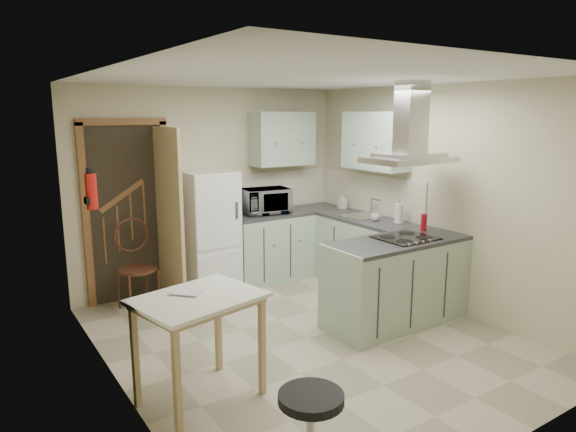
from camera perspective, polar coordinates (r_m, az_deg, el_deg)
floor at (r=5.22m, az=2.19°, el=-13.40°), size 4.20×4.20×0.00m
ceiling at (r=4.75m, az=2.42°, el=15.17°), size 4.20×4.20×0.00m
back_wall at (r=6.62m, az=-8.41°, el=3.14°), size 3.60×0.00×3.60m
left_wall at (r=4.07m, az=-18.75°, el=-2.53°), size 0.00×4.20×4.20m
right_wall at (r=6.05m, az=16.28°, el=2.02°), size 0.00×4.20×4.20m
doorway at (r=6.25m, az=-17.39°, el=0.38°), size 1.10×0.12×2.10m
fridge at (r=6.36m, az=-8.75°, el=-1.79°), size 0.60×0.60×1.50m
counter_back at (r=6.83m, az=-2.11°, el=-3.35°), size 1.08×0.60×0.90m
counter_right at (r=6.78m, az=6.98°, el=-3.54°), size 0.60×1.95×0.90m
splashback at (r=7.08m, az=-1.29°, el=2.97°), size 1.68×0.02×0.50m
wall_cabinet_back at (r=6.87m, az=-0.66°, el=8.59°), size 0.85×0.35×0.70m
wall_cabinet_right at (r=6.44m, az=9.74°, el=8.24°), size 0.35×0.90×0.70m
peninsula at (r=5.55m, az=12.02°, el=-7.09°), size 1.55×0.65×0.90m
hob at (r=5.50m, az=12.95°, el=-2.37°), size 0.58×0.50×0.01m
extractor_hood at (r=5.37m, az=13.33°, el=6.10°), size 0.90×0.55×0.10m
sink at (r=6.55m, az=8.07°, el=-0.01°), size 0.45×0.40×0.01m
fire_extinguisher at (r=4.90m, az=-21.01°, el=2.58°), size 0.10×0.10×0.32m
drop_leaf_table at (r=4.09m, az=-9.77°, el=-14.34°), size 1.02×0.85×0.84m
bentwood_chair at (r=6.00m, az=-16.36°, el=-5.72°), size 0.45×0.45×0.94m
microwave at (r=6.67m, az=-2.48°, el=1.68°), size 0.64×0.48×0.33m
kettle at (r=6.85m, az=-0.16°, el=1.41°), size 0.14×0.14×0.20m
cereal_box at (r=6.91m, az=-2.02°, el=1.83°), size 0.13×0.20×0.28m
soap_bottle at (r=7.05m, az=6.08°, el=1.68°), size 0.10×0.10×0.21m
paper_towel at (r=6.21m, az=12.21°, el=0.32°), size 0.11×0.11×0.25m
cup at (r=6.31m, az=9.67°, el=-0.13°), size 0.13×0.13×0.09m
red_bottle at (r=5.88m, az=14.86°, el=-0.70°), size 0.08×0.08×0.19m
book at (r=3.93m, az=-11.76°, el=-8.08°), size 0.28×0.28×0.10m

